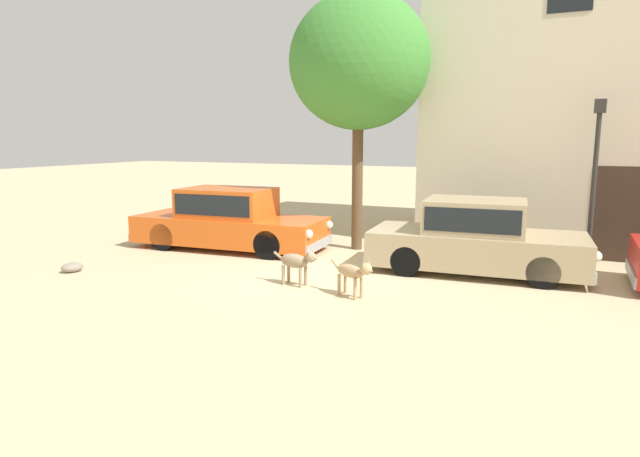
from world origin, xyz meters
The scene contains 8 objects.
ground_plane centered at (0.00, 0.00, 0.00)m, with size 80.00×80.00×0.00m, color tan.
parked_sedan_nearest centered at (-2.91, 1.45, 0.73)m, with size 4.93×2.02×1.49m.
parked_sedan_second centered at (2.98, 1.47, 0.73)m, with size 4.42×2.02×1.49m.
stray_dog_spotted centered at (0.14, -0.90, 0.45)m, with size 0.99×0.31×0.70m.
stray_dog_tan centered at (1.36, -1.19, 0.44)m, with size 0.96×0.50×0.69m.
street_lamp centered at (5.11, 3.07, 2.26)m, with size 0.22×0.22×3.49m.
acacia_tree_left centered at (-0.01, 2.68, 4.44)m, with size 3.32×2.99×6.04m.
rubble_pile centered at (-4.50, -1.88, 0.10)m, with size 0.43×0.32×0.20m, color gray.
Camera 1 is at (4.48, -9.55, 2.71)m, focal length 30.21 mm.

